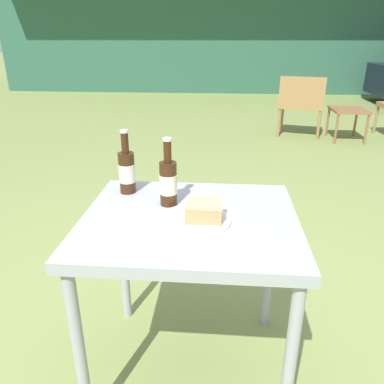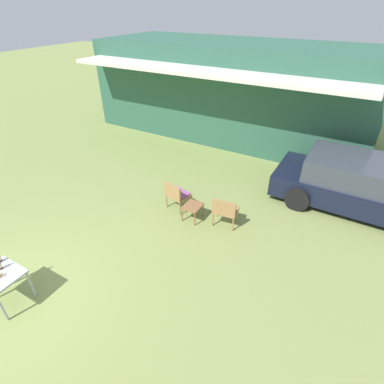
{
  "view_description": "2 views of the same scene",
  "coord_description": "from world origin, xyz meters",
  "px_view_note": "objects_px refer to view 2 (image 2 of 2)",
  "views": [
    {
      "loc": [
        0.1,
        -1.15,
        1.27
      ],
      "look_at": [
        0.0,
        0.1,
        0.74
      ],
      "focal_mm": 35.0,
      "sensor_mm": 36.0,
      "label": 1
    },
    {
      "loc": [
        4.7,
        -1.45,
        4.72
      ],
      "look_at": [
        1.78,
        3.68,
        0.9
      ],
      "focal_mm": 28.0,
      "sensor_mm": 36.0,
      "label": 2
    }
  ],
  "objects_px": {
    "wicker_chair_plain": "(225,210)",
    "garden_side_table": "(193,207)",
    "wicker_chair_cushioned": "(177,194)",
    "parked_car": "(357,184)",
    "patio_table": "(0,278)"
  },
  "relations": [
    {
      "from": "wicker_chair_plain",
      "to": "garden_side_table",
      "type": "xyz_separation_m",
      "value": [
        -0.81,
        -0.16,
        -0.12
      ]
    },
    {
      "from": "garden_side_table",
      "to": "wicker_chair_cushioned",
      "type": "bearing_deg",
      "value": 162.74
    },
    {
      "from": "parked_car",
      "to": "wicker_chair_plain",
      "type": "relative_size",
      "value": 5.36
    },
    {
      "from": "wicker_chair_cushioned",
      "to": "wicker_chair_plain",
      "type": "height_order",
      "value": "same"
    },
    {
      "from": "parked_car",
      "to": "wicker_chair_cushioned",
      "type": "height_order",
      "value": "parked_car"
    },
    {
      "from": "wicker_chair_plain",
      "to": "wicker_chair_cushioned",
      "type": "bearing_deg",
      "value": -7.92
    },
    {
      "from": "wicker_chair_plain",
      "to": "patio_table",
      "type": "xyz_separation_m",
      "value": [
        -2.52,
        -3.97,
        0.14
      ]
    },
    {
      "from": "parked_car",
      "to": "garden_side_table",
      "type": "height_order",
      "value": "parked_car"
    },
    {
      "from": "wicker_chair_cushioned",
      "to": "patio_table",
      "type": "height_order",
      "value": "wicker_chair_cushioned"
    },
    {
      "from": "wicker_chair_cushioned",
      "to": "patio_table",
      "type": "bearing_deg",
      "value": 88.28
    },
    {
      "from": "wicker_chair_cushioned",
      "to": "patio_table",
      "type": "relative_size",
      "value": 1.06
    },
    {
      "from": "wicker_chair_cushioned",
      "to": "garden_side_table",
      "type": "bearing_deg",
      "value": 177.02
    },
    {
      "from": "parked_car",
      "to": "garden_side_table",
      "type": "distance_m",
      "value": 4.34
    },
    {
      "from": "parked_car",
      "to": "wicker_chair_plain",
      "type": "distance_m",
      "value": 3.62
    },
    {
      "from": "wicker_chair_plain",
      "to": "garden_side_table",
      "type": "distance_m",
      "value": 0.83
    }
  ]
}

